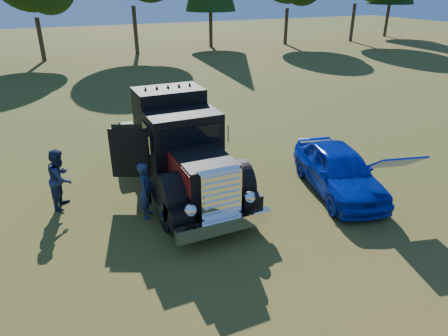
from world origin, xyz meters
TOP-DOWN VIEW (x-y plane):
  - ground at (0.00, 0.00)m, footprint 120.00×120.00m
  - diamond_t_truck at (-0.88, 2.89)m, footprint 3.29×7.16m
  - hotrod_coupe at (3.49, 0.71)m, footprint 2.67×4.51m
  - spectator_near at (-2.27, 1.65)m, footprint 0.60×0.70m
  - spectator_far at (-4.33, 3.23)m, footprint 0.94×1.04m

SIDE VIEW (x-z plane):
  - ground at x=0.00m, z-range 0.00..0.00m
  - hotrod_coupe at x=3.49m, z-range -0.22..1.67m
  - spectator_near at x=-2.27m, z-range 0.00..1.61m
  - spectator_far at x=-4.33m, z-range 0.00..1.76m
  - diamond_t_truck at x=-0.88m, z-range -0.22..2.78m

